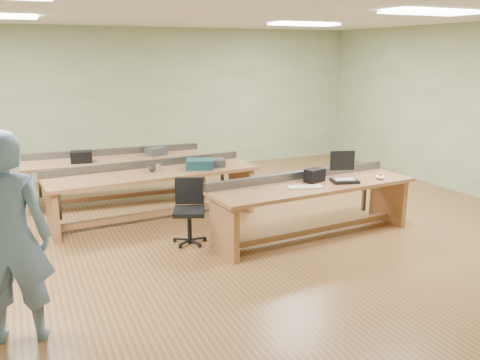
# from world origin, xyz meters

# --- Properties ---
(floor) EXTENTS (10.00, 10.00, 0.00)m
(floor) POSITION_xyz_m (0.00, 0.00, 0.00)
(floor) COLOR olive
(floor) RESTS_ON ground
(ceiling) EXTENTS (10.00, 10.00, 0.00)m
(ceiling) POSITION_xyz_m (0.00, 0.00, 3.00)
(ceiling) COLOR silver
(ceiling) RESTS_ON wall_back
(wall_back) EXTENTS (10.00, 0.04, 3.00)m
(wall_back) POSITION_xyz_m (0.00, 4.00, 1.50)
(wall_back) COLOR #A5BB8D
(wall_back) RESTS_ON floor
(wall_front) EXTENTS (10.00, 0.04, 3.00)m
(wall_front) POSITION_xyz_m (0.00, -4.00, 1.50)
(wall_front) COLOR #A5BB8D
(wall_front) RESTS_ON floor
(wall_right) EXTENTS (0.04, 8.00, 3.00)m
(wall_right) POSITION_xyz_m (5.00, 0.00, 1.50)
(wall_right) COLOR #A5BB8D
(wall_right) RESTS_ON floor
(fluor_panels) EXTENTS (6.20, 3.50, 0.03)m
(fluor_panels) POSITION_xyz_m (0.00, 0.00, 2.97)
(fluor_panels) COLOR white
(fluor_panels) RESTS_ON ceiling
(workbench_front) EXTENTS (3.00, 1.00, 0.86)m
(workbench_front) POSITION_xyz_m (1.29, -0.87, 0.56)
(workbench_front) COLOR #9C6541
(workbench_front) RESTS_ON floor
(workbench_mid) EXTENTS (3.21, 1.06, 0.86)m
(workbench_mid) POSITION_xyz_m (-0.52, 0.72, 0.56)
(workbench_mid) COLOR #9C6541
(workbench_mid) RESTS_ON floor
(workbench_back) EXTENTS (3.05, 0.95, 0.86)m
(workbench_back) POSITION_xyz_m (-0.82, 1.96, 0.56)
(workbench_back) COLOR #9C6541
(workbench_back) RESTS_ON floor
(person) EXTENTS (0.77, 0.58, 1.89)m
(person) POSITION_xyz_m (-2.47, -2.08, 0.95)
(person) COLOR #667EA6
(person) RESTS_ON floor
(laptop_base) EXTENTS (0.42, 0.37, 0.04)m
(laptop_base) POSITION_xyz_m (1.75, -0.97, 0.77)
(laptop_base) COLOR black
(laptop_base) RESTS_ON workbench_front
(laptop_screen) EXTENTS (0.34, 0.11, 0.28)m
(laptop_screen) POSITION_xyz_m (1.79, -0.84, 1.03)
(laptop_screen) COLOR black
(laptop_screen) RESTS_ON laptop_base
(keyboard) EXTENTS (0.48, 0.27, 0.03)m
(keyboard) POSITION_xyz_m (1.08, -1.03, 0.76)
(keyboard) COLOR silver
(keyboard) RESTS_ON workbench_front
(trackball_mouse) EXTENTS (0.14, 0.16, 0.06)m
(trackball_mouse) POSITION_xyz_m (2.30, -1.04, 0.78)
(trackball_mouse) COLOR white
(trackball_mouse) RESTS_ON workbench_front
(camera_bag) EXTENTS (0.30, 0.23, 0.18)m
(camera_bag) POSITION_xyz_m (1.38, -0.78, 0.84)
(camera_bag) COLOR black
(camera_bag) RESTS_ON workbench_front
(task_chair) EXTENTS (0.60, 0.60, 0.86)m
(task_chair) POSITION_xyz_m (-0.33, -0.42, 0.32)
(task_chair) COLOR black
(task_chair) RESTS_ON floor
(parts_bin_teal) EXTENTS (0.50, 0.44, 0.14)m
(parts_bin_teal) POSITION_xyz_m (0.20, 0.63, 0.82)
(parts_bin_teal) COLOR #163D48
(parts_bin_teal) RESTS_ON workbench_mid
(parts_bin_grey) EXTENTS (0.46, 0.35, 0.11)m
(parts_bin_grey) POSITION_xyz_m (0.42, 0.72, 0.81)
(parts_bin_grey) COLOR #333335
(parts_bin_grey) RESTS_ON workbench_mid
(mug) EXTENTS (0.14, 0.14, 0.09)m
(mug) POSITION_xyz_m (-0.52, 0.74, 0.80)
(mug) COLOR #333335
(mug) RESTS_ON workbench_mid
(drinks_can) EXTENTS (0.08, 0.08, 0.13)m
(drinks_can) POSITION_xyz_m (-0.45, 0.64, 0.81)
(drinks_can) COLOR silver
(drinks_can) RESTS_ON workbench_mid
(storage_box_back) EXTENTS (0.36, 0.29, 0.19)m
(storage_box_back) POSITION_xyz_m (-1.41, 1.83, 0.84)
(storage_box_back) COLOR black
(storage_box_back) RESTS_ON workbench_back
(tray_back) EXTENTS (0.39, 0.34, 0.13)m
(tray_back) POSITION_xyz_m (-0.13, 1.97, 0.81)
(tray_back) COLOR #333335
(tray_back) RESTS_ON workbench_back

